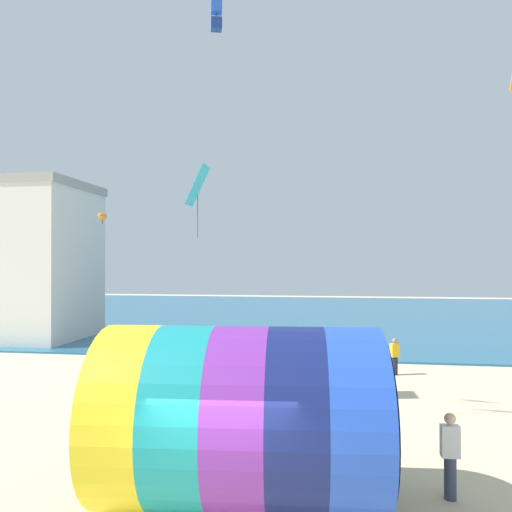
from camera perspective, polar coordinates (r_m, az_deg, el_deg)
sea at (r=44.02m, az=5.85°, el=-6.67°), size 120.00×40.00×0.10m
giant_inflatable_tube at (r=10.16m, az=-1.51°, el=-17.88°), size 5.56×3.83×3.49m
kite_handler at (r=11.43m, az=21.31°, el=-20.42°), size 0.37×0.24×1.72m
kite_cyan_diamond at (r=17.12m, az=-6.69°, el=7.92°), size 0.69×1.04×2.45m
kite_orange_parafoil at (r=24.56m, az=-17.14°, el=4.38°), size 0.55×1.06×0.52m
kite_blue_box at (r=18.27m, az=-4.55°, el=25.68°), size 0.44×0.44×1.01m
bystander_near_water at (r=21.99m, az=15.58°, el=-11.00°), size 0.42×0.35×1.53m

